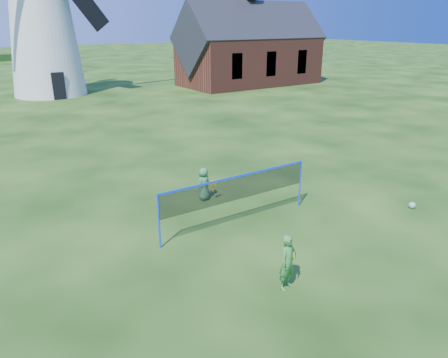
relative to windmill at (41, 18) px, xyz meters
name	(u,v)px	position (x,y,z in m)	size (l,w,h in m)	color
ground	(228,235)	(-1.84, -28.50, -5.94)	(220.00, 220.00, 0.00)	black
windmill	(41,18)	(0.00, 0.00, 0.00)	(11.98, 5.65, 16.89)	white
chapel	(250,50)	(17.42, -3.94, -2.74)	(13.45, 6.52, 11.38)	brown
badminton_net	(237,189)	(-1.24, -28.09, -4.80)	(5.05, 0.05, 1.55)	blue
player_girl	(288,262)	(-2.16, -31.34, -5.28)	(0.69, 0.42, 1.31)	#398B37
player_boy	(204,184)	(-1.05, -25.92, -5.37)	(0.68, 0.53, 1.13)	#3E8247
play_ball	(412,205)	(4.15, -30.29, -5.83)	(0.22, 0.22, 0.22)	green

